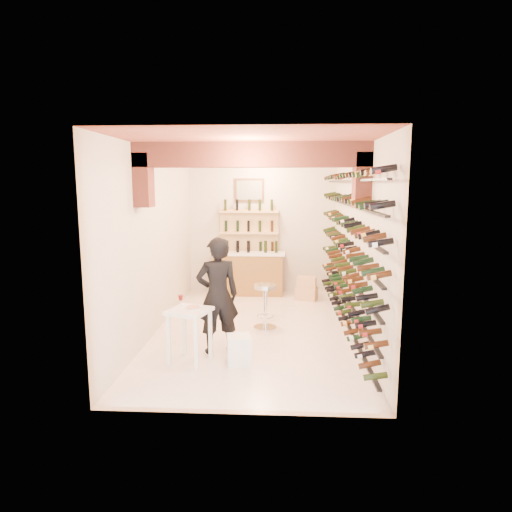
{
  "coord_description": "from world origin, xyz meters",
  "views": [
    {
      "loc": [
        0.43,
        -7.74,
        2.6
      ],
      "look_at": [
        0.0,
        0.3,
        1.3
      ],
      "focal_mm": 31.46,
      "sensor_mm": 36.0,
      "label": 1
    }
  ],
  "objects_px": {
    "tasting_table": "(189,319)",
    "back_counter": "(249,272)",
    "chrome_barstool": "(265,303)",
    "wine_rack": "(343,245)",
    "person": "(218,295)",
    "crate_lower": "(306,294)",
    "white_stool": "(239,350)"
  },
  "relations": [
    {
      "from": "crate_lower",
      "to": "white_stool",
      "type": "bearing_deg",
      "value": -107.72
    },
    {
      "from": "tasting_table",
      "to": "back_counter",
      "type": "bearing_deg",
      "value": 100.0
    },
    {
      "from": "tasting_table",
      "to": "chrome_barstool",
      "type": "xyz_separation_m",
      "value": [
        1.06,
        1.59,
        -0.18
      ]
    },
    {
      "from": "person",
      "to": "chrome_barstool",
      "type": "xyz_separation_m",
      "value": [
        0.7,
        1.18,
        -0.43
      ]
    },
    {
      "from": "tasting_table",
      "to": "white_stool",
      "type": "height_order",
      "value": "tasting_table"
    },
    {
      "from": "back_counter",
      "to": "crate_lower",
      "type": "height_order",
      "value": "back_counter"
    },
    {
      "from": "person",
      "to": "chrome_barstool",
      "type": "height_order",
      "value": "person"
    },
    {
      "from": "person",
      "to": "white_stool",
      "type": "bearing_deg",
      "value": 109.56
    },
    {
      "from": "chrome_barstool",
      "to": "crate_lower",
      "type": "relative_size",
      "value": 1.77
    },
    {
      "from": "person",
      "to": "crate_lower",
      "type": "height_order",
      "value": "person"
    },
    {
      "from": "person",
      "to": "back_counter",
      "type": "bearing_deg",
      "value": -112.6
    },
    {
      "from": "tasting_table",
      "to": "chrome_barstool",
      "type": "bearing_deg",
      "value": 74.33
    },
    {
      "from": "white_stool",
      "to": "chrome_barstool",
      "type": "height_order",
      "value": "chrome_barstool"
    },
    {
      "from": "tasting_table",
      "to": "crate_lower",
      "type": "xyz_separation_m",
      "value": [
        1.92,
        3.7,
        -0.52
      ]
    },
    {
      "from": "white_stool",
      "to": "chrome_barstool",
      "type": "bearing_deg",
      "value": 78.64
    },
    {
      "from": "back_counter",
      "to": "white_stool",
      "type": "distance_m",
      "value": 4.21
    },
    {
      "from": "tasting_table",
      "to": "chrome_barstool",
      "type": "height_order",
      "value": "tasting_table"
    },
    {
      "from": "tasting_table",
      "to": "wine_rack",
      "type": "bearing_deg",
      "value": 49.87
    },
    {
      "from": "crate_lower",
      "to": "chrome_barstool",
      "type": "bearing_deg",
      "value": -112.35
    },
    {
      "from": "tasting_table",
      "to": "crate_lower",
      "type": "relative_size",
      "value": 2.09
    },
    {
      "from": "wine_rack",
      "to": "person",
      "type": "height_order",
      "value": "wine_rack"
    },
    {
      "from": "crate_lower",
      "to": "wine_rack",
      "type": "bearing_deg",
      "value": -77.56
    },
    {
      "from": "wine_rack",
      "to": "back_counter",
      "type": "height_order",
      "value": "wine_rack"
    },
    {
      "from": "chrome_barstool",
      "to": "crate_lower",
      "type": "bearing_deg",
      "value": 67.65
    },
    {
      "from": "back_counter",
      "to": "chrome_barstool",
      "type": "relative_size",
      "value": 2.07
    },
    {
      "from": "chrome_barstool",
      "to": "crate_lower",
      "type": "height_order",
      "value": "chrome_barstool"
    },
    {
      "from": "person",
      "to": "crate_lower",
      "type": "relative_size",
      "value": 3.91
    },
    {
      "from": "white_stool",
      "to": "person",
      "type": "height_order",
      "value": "person"
    },
    {
      "from": "back_counter",
      "to": "chrome_barstool",
      "type": "distance_m",
      "value": 2.61
    },
    {
      "from": "person",
      "to": "chrome_barstool",
      "type": "relative_size",
      "value": 2.21
    },
    {
      "from": "white_stool",
      "to": "wine_rack",
      "type": "bearing_deg",
      "value": 42.57
    },
    {
      "from": "white_stool",
      "to": "person",
      "type": "xyz_separation_m",
      "value": [
        -0.37,
        0.46,
        0.69
      ]
    }
  ]
}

